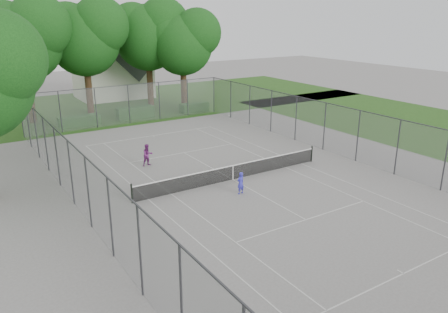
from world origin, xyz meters
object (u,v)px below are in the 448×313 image
house (112,63)px  girl_player (241,183)px  woman_player (148,155)px  tennis_net (233,172)px

house → girl_player: size_ratio=7.91×
house → woman_player: bearing=-104.4°
house → woman_player: house is taller
girl_player → woman_player: bearing=-81.2°
tennis_net → girl_player: size_ratio=10.09×
house → tennis_net: bearing=-96.1°
house → girl_player: bearing=-97.1°
house → woman_player: 26.45m
girl_player → woman_player: size_ratio=0.87×
girl_player → woman_player: (-2.45, 7.16, 0.10)m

